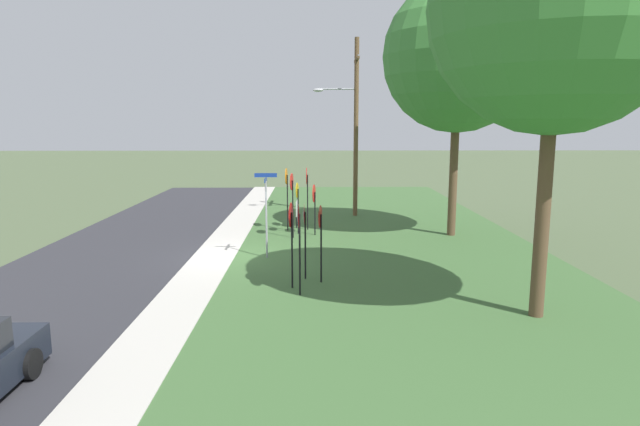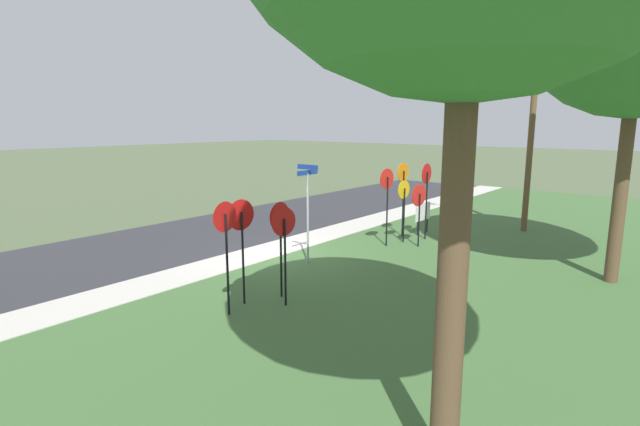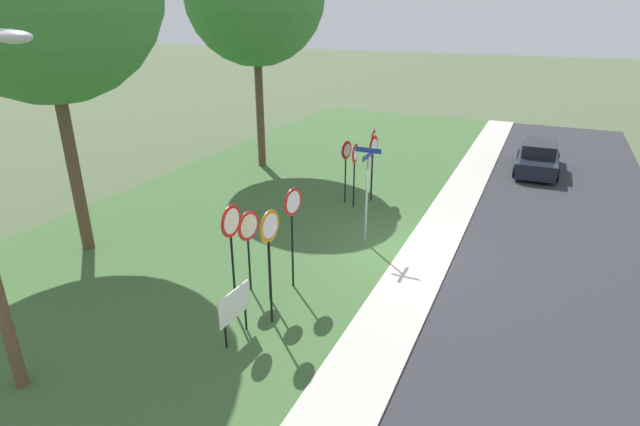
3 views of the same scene
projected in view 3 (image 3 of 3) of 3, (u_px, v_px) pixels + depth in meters
name	position (u px, v px, depth m)	size (l,w,h in m)	color
ground_plane	(399.00, 253.00, 15.52)	(160.00, 160.00, 0.00)	#4C5B3D
road_asphalt	(569.00, 285.00, 13.68)	(44.00, 6.40, 0.01)	#2D2D33
sidewalk_strip	(425.00, 257.00, 15.21)	(44.00, 1.60, 0.06)	#BCB7AD
grass_median	(236.00, 221.00, 17.81)	(44.00, 12.00, 0.04)	#3D6033
stop_sign_near_left	(232.00, 237.00, 11.47)	(0.77, 0.09, 2.91)	black
stop_sign_near_right	(293.00, 216.00, 12.81)	(0.73, 0.13, 2.82)	black
stop_sign_far_left	(249.00, 234.00, 12.80)	(0.79, 0.15, 2.27)	black
stop_sign_far_center	(270.00, 243.00, 11.23)	(0.73, 0.11, 2.89)	black
stop_sign_far_right	(269.00, 242.00, 12.29)	(0.67, 0.13, 2.32)	black
yield_sign_near_left	(355.00, 160.00, 18.34)	(0.73, 0.10, 2.47)	black
yield_sign_near_right	(373.00, 147.00, 19.62)	(0.70, 0.11, 2.68)	black
yield_sign_far_left	(347.00, 157.00, 18.86)	(0.70, 0.16, 2.44)	black
yield_sign_far_right	(374.00, 152.00, 18.94)	(0.75, 0.13, 2.62)	black
street_name_post	(367.00, 188.00, 15.45)	(0.96, 0.82, 3.14)	#9EA0A8
notice_board	(235.00, 307.00, 11.11)	(1.10, 0.08, 1.25)	black
parked_sedan_distant	(538.00, 158.00, 23.25)	(4.54, 1.92, 1.39)	black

